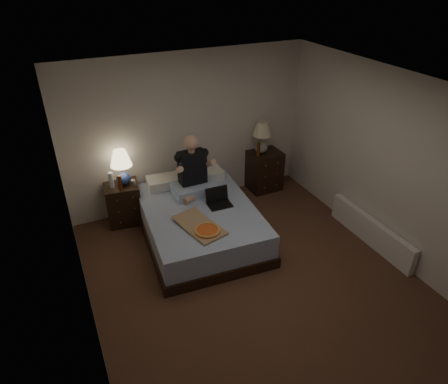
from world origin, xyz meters
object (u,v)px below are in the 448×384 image
lamp_left (122,168)px  bed (200,223)px  soda_can (133,183)px  radiator (371,231)px  nightstand_right (264,170)px  water_bottle (111,180)px  pizza_box (207,231)px  lamp_right (262,138)px  person (193,166)px  laptop (220,198)px  beer_bottle_left (120,182)px  nightstand_left (123,203)px  beer_bottle_right (258,149)px

lamp_left → bed: bearing=-45.9°
soda_can → radiator: soda_can is taller
nightstand_right → water_bottle: 2.68m
nightstand_right → soda_can: bearing=-178.0°
bed → pizza_box: (-0.13, -0.62, 0.30)m
bed → lamp_left: 1.42m
nightstand_right → lamp_right: (-0.07, 0.00, 0.64)m
bed → person: size_ratio=2.21×
lamp_right → bed: bearing=-149.5°
laptop → pizza_box: 0.71m
lamp_left → beer_bottle_left: (-0.08, -0.13, -0.17)m
person → nightstand_right: bearing=16.1°
water_bottle → laptop: water_bottle is taller
lamp_right → soda_can: size_ratio=5.60×
soda_can → laptop: soda_can is taller
lamp_left → water_bottle: size_ratio=2.24×
lamp_left → soda_can: lamp_left is taller
lamp_left → lamp_right: bearing=0.0°
nightstand_left → beer_bottle_left: (-0.02, -0.13, 0.44)m
laptop → radiator: (1.91, -1.12, -0.43)m
bed → water_bottle: bearing=144.6°
person → radiator: 2.77m
nightstand_right → lamp_right: 0.64m
nightstand_right → lamp_left: 2.53m
bed → person: 0.85m
person → lamp_right: bearing=16.9°
beer_bottle_left → lamp_left: bearing=58.7°
water_bottle → person: person is taller
lamp_left → laptop: (1.17, -0.96, -0.30)m
water_bottle → beer_bottle_left: water_bottle is taller
water_bottle → beer_bottle_left: 0.15m
water_bottle → person: size_ratio=0.27×
beer_bottle_right → pizza_box: bearing=-137.2°
lamp_right → person: bearing=-161.9°
beer_bottle_left → person: size_ratio=0.25×
bed → radiator: 2.50m
bed → pizza_box: pizza_box is taller
bed → laptop: (0.30, -0.06, 0.38)m
bed → beer_bottle_right: (1.42, 0.82, 0.57)m
beer_bottle_left → beer_bottle_right: (2.37, 0.05, 0.06)m
nightstand_left → nightstand_right: 2.52m
nightstand_left → person: bearing=-17.9°
water_bottle → soda_can: 0.32m
bed → soda_can: size_ratio=20.56×
nightstand_right → beer_bottle_left: bearing=-177.7°
nightstand_right → lamp_right: bearing=179.4°
lamp_right → beer_bottle_left: bearing=-177.0°
radiator → beer_bottle_left: bearing=148.3°
nightstand_left → beer_bottle_right: size_ratio=2.86×
bed → nightstand_left: bearing=140.1°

